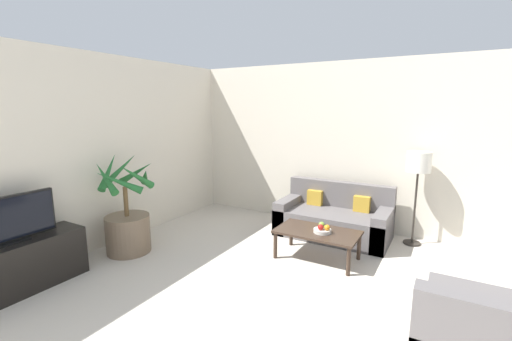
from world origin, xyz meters
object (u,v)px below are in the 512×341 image
(television, at_px, (8,220))
(apple_green, at_px, (322,225))
(tv_console, at_px, (14,268))
(ottoman, at_px, (468,310))
(potted_palm, at_px, (128,223))
(coffee_table, at_px, (317,234))
(fruit_bowl, at_px, (322,231))
(sofa_loveseat, at_px, (334,219))
(apple_red, at_px, (321,227))
(floor_lamp, at_px, (418,167))
(orange_fruit, at_px, (327,228))

(television, height_order, apple_green, television)
(tv_console, xyz_separation_m, ottoman, (4.20, 1.71, -0.10))
(potted_palm, height_order, coffee_table, potted_palm)
(fruit_bowl, bearing_deg, sofa_loveseat, 98.53)
(apple_red, relative_size, apple_green, 0.93)
(floor_lamp, xyz_separation_m, apple_green, (-0.99, -1.16, -0.68))
(sofa_loveseat, relative_size, apple_red, 22.63)
(orange_fruit, bearing_deg, fruit_bowl, 170.92)
(potted_palm, xyz_separation_m, coffee_table, (2.33, 1.08, -0.08))
(coffee_table, relative_size, ottoman, 1.56)
(apple_red, height_order, orange_fruit, apple_red)
(tv_console, height_order, orange_fruit, tv_console)
(floor_lamp, height_order, fruit_bowl, floor_lamp)
(coffee_table, xyz_separation_m, orange_fruit, (0.14, -0.04, 0.13))
(potted_palm, height_order, sofa_loveseat, potted_palm)
(floor_lamp, distance_m, fruit_bowl, 1.71)
(tv_console, distance_m, fruit_bowl, 3.53)
(television, bearing_deg, tv_console, 180.00)
(television, xyz_separation_m, apple_green, (2.56, 2.44, -0.35))
(coffee_table, bearing_deg, floor_lamp, 48.64)
(ottoman, bearing_deg, fruit_bowl, 156.81)
(fruit_bowl, relative_size, apple_green, 2.84)
(tv_console, relative_size, television, 1.50)
(tv_console, distance_m, television, 0.53)
(floor_lamp, height_order, apple_green, floor_lamp)
(television, relative_size, apple_green, 11.81)
(orange_fruit, bearing_deg, apple_green, 150.07)
(fruit_bowl, distance_m, orange_fruit, 0.09)
(sofa_loveseat, xyz_separation_m, coffee_table, (0.07, -0.92, 0.07))
(coffee_table, bearing_deg, television, -136.04)
(tv_console, height_order, television, television)
(apple_red, bearing_deg, apple_green, 100.63)
(fruit_bowl, bearing_deg, floor_lamp, 51.38)
(tv_console, xyz_separation_m, fruit_bowl, (2.59, 2.39, 0.13))
(apple_red, bearing_deg, ottoman, -21.85)
(apple_red, distance_m, apple_green, 0.08)
(floor_lamp, bearing_deg, fruit_bowl, -128.62)
(television, bearing_deg, potted_palm, 82.44)
(ottoman, bearing_deg, orange_fruit, 156.26)
(apple_red, xyz_separation_m, orange_fruit, (0.08, 0.03, -0.00))
(television, bearing_deg, sofa_loveseat, 53.86)
(tv_console, height_order, fruit_bowl, tv_console)
(tv_console, xyz_separation_m, coffee_table, (2.51, 2.42, 0.06))
(floor_lamp, xyz_separation_m, ottoman, (0.64, -1.89, -0.96))
(television, xyz_separation_m, apple_red, (2.57, 2.36, -0.35))
(potted_palm, height_order, orange_fruit, potted_palm)
(tv_console, height_order, floor_lamp, floor_lamp)
(tv_console, bearing_deg, ottoman, 22.14)
(coffee_table, bearing_deg, tv_console, -136.08)
(apple_red, bearing_deg, floor_lamp, 51.95)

